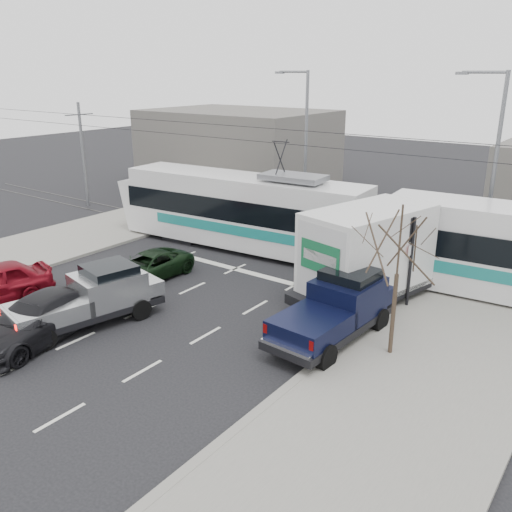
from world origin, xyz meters
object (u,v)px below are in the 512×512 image
Objects in this scene: box_truck at (378,254)px; navy_pickup at (338,307)px; street_lamp_near at (492,158)px; silver_pickup at (92,297)px; dark_car at (37,320)px; street_lamp_far at (303,137)px; green_car at (148,266)px; traffic_signal at (409,242)px; tram at (376,231)px; bare_tree at (399,247)px.

box_truck reaches higher than navy_pickup.
silver_pickup is at bearing -121.77° from street_lamp_near.
navy_pickup is 1.07× the size of dark_car.
street_lamp_near is 1.00× the size of street_lamp_far.
green_car is at bearing 123.91° from silver_pickup.
street_lamp_far is at bearing 138.28° from traffic_signal.
tram is 3.40× the size of box_truck.
silver_pickup is 11.24m from box_truck.
bare_tree is 8.08m from tram.
street_lamp_near is at bearing -9.87° from street_lamp_far.
dark_car is at bearing -86.00° from street_lamp_far.
tram reaches higher than green_car.
navy_pickup reaches higher than dark_car.
street_lamp_far is 18.20m from silver_pickup.
street_lamp_far reaches higher than tram.
traffic_signal is (-1.13, 4.00, -1.05)m from bare_tree.
silver_pickup is 1.15× the size of dark_car.
traffic_signal is 0.68× the size of dark_car.
green_car is at bearing -176.19° from navy_pickup.
box_truck is 10.13m from green_car.
tram reaches higher than box_truck.
dark_car is at bearing -113.54° from box_truck.
silver_pickup is 0.73× the size of box_truck.
street_lamp_near is 1.59× the size of navy_pickup.
green_car is at bearing -89.43° from street_lamp_far.
street_lamp_far is (-10.66, 9.50, 2.37)m from traffic_signal.
box_truck is (-2.43, 4.14, -1.85)m from bare_tree.
silver_pickup is at bearing -147.55° from navy_pickup.
street_lamp_near is 16.67m from green_car.
silver_pickup is at bearing -84.14° from street_lamp_far.
street_lamp_far is 1.48× the size of silver_pickup.
navy_pickup is (7.90, 4.31, 0.11)m from silver_pickup.
traffic_signal is at bearing 8.14° from box_truck.
tram is at bearing -127.37° from street_lamp_near.
traffic_signal is at bearing 38.14° from dark_car.
green_car is at bearing 91.59° from dark_car.
street_lamp_far is at bearing 131.12° from bare_tree.
green_car is at bearing -160.01° from traffic_signal.
street_lamp_near is 1.08× the size of box_truck.
box_truck is at bearing 60.32° from silver_pickup.
bare_tree is 17.97m from street_lamp_far.
silver_pickup reaches higher than dark_car.
silver_pickup is 9.00m from navy_pickup.
tram is 5.33× the size of dark_car.
silver_pickup is at bearing 68.45° from dark_car.
box_truck is 1.90× the size of green_car.
navy_pickup is at bearing -53.95° from street_lamp_far.
traffic_signal is at bearing 55.27° from silver_pickup.
box_truck is 4.07m from navy_pickup.
street_lamp_far is at bearing 84.51° from dark_car.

